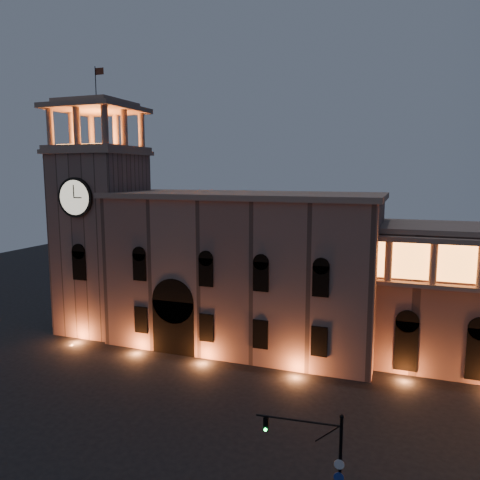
{
  "coord_description": "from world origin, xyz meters",
  "views": [
    {
      "loc": [
        15.62,
        -27.77,
        19.76
      ],
      "look_at": [
        -0.24,
        16.0,
        13.1
      ],
      "focal_mm": 35.0,
      "sensor_mm": 36.0,
      "label": 1
    }
  ],
  "objects": [
    {
      "name": "government_building",
      "position": [
        -2.08,
        21.93,
        8.77
      ],
      "size": [
        30.8,
        12.8,
        17.6
      ],
      "color": "#846156",
      "rests_on": "ground"
    },
    {
      "name": "clock_tower",
      "position": [
        -20.5,
        20.98,
        12.5
      ],
      "size": [
        9.8,
        9.8,
        32.4
      ],
      "color": "#846156",
      "rests_on": "ground"
    },
    {
      "name": "traffic_light",
      "position": [
        11.9,
        -3.74,
        3.6
      ],
      "size": [
        4.99,
        0.82,
        6.86
      ],
      "rotation": [
        0.0,
        0.0,
        0.09
      ],
      "color": "black",
      "rests_on": "ground"
    },
    {
      "name": "ground",
      "position": [
        0.0,
        0.0,
        0.0
      ],
      "size": [
        160.0,
        160.0,
        0.0
      ],
      "primitive_type": "plane",
      "color": "black",
      "rests_on": "ground"
    }
  ]
}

